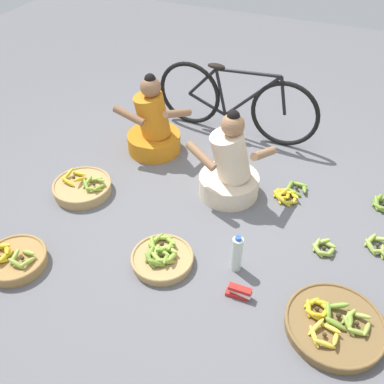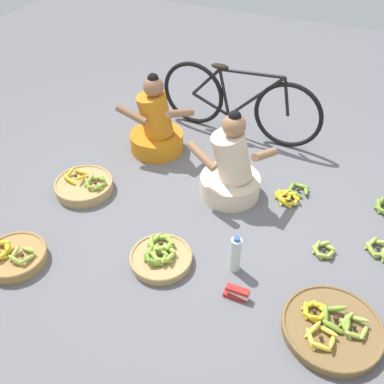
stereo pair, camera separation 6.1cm
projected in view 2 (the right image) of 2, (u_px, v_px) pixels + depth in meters
The scene contains 13 objects.
ground_plane at pixel (202, 210), 3.71m from camera, with size 10.00×10.00×0.00m, color slate.
vendor_woman_front at pixel (231, 170), 3.71m from camera, with size 0.68×0.56×0.82m.
vendor_woman_behind at pixel (156, 127), 4.24m from camera, with size 0.64×0.52×0.81m.
bicycle_leaning at pixel (238, 103), 4.40m from camera, with size 1.70×0.11×0.73m.
banana_basket_back_left at pixel (15, 256), 3.24m from camera, with size 0.46×0.46×0.17m.
banana_basket_back_center at pixel (84, 185), 3.87m from camera, with size 0.51×0.51×0.17m.
banana_basket_mid_left at pixel (332, 328), 2.79m from camera, with size 0.64×0.64×0.15m.
banana_basket_front_left at pixel (161, 257), 3.24m from camera, with size 0.47×0.47×0.15m.
loose_bananas_front_center at pixel (323, 250), 3.32m from camera, with size 0.20×0.20×0.09m.
loose_bananas_front_right at pixel (290, 195), 3.82m from camera, with size 0.29×0.37×0.09m.
loose_bananas_back_right at pixel (383, 251), 3.31m from camera, with size 0.30×0.25×0.10m.
water_bottle at pixel (235, 254), 3.12m from camera, with size 0.08×0.08×0.32m.
packet_carton_stack at pixel (237, 293), 3.00m from camera, with size 0.18×0.07×0.09m.
Camera 2 is at (1.05, -2.54, 2.50)m, focal length 41.18 mm.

